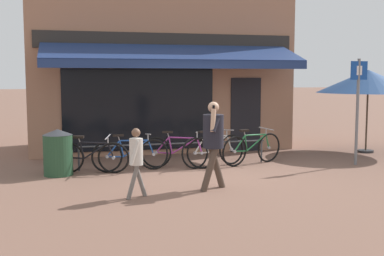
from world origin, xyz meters
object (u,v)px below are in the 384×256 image
Objects in this scene: bicycle_black at (91,156)px; bicycle_silver at (213,150)px; bicycle_blue at (130,154)px; pedestrian_adult at (213,136)px; bicycle_green at (252,148)px; parking_sign at (358,101)px; bicycle_purple at (179,152)px; litter_bin at (58,152)px; cafe_parasol at (368,81)px; pedestrian_child at (136,155)px.

bicycle_silver reaches higher than bicycle_black.
pedestrian_adult is at bearing -63.68° from bicycle_blue.
bicycle_green is 0.69× the size of parking_sign.
bicycle_blue is at bearing -63.62° from pedestrian_adult.
bicycle_purple is at bearing 19.83° from bicycle_black.
litter_bin reaches higher than bicycle_blue.
pedestrian_adult is (2.17, -2.14, 0.64)m from bicycle_black.
parking_sign is at bearing -29.46° from bicycle_silver.
bicycle_blue is 0.69× the size of parking_sign.
bicycle_purple is 0.99× the size of bicycle_green.
bicycle_blue is (0.89, 0.08, -0.00)m from bicycle_black.
bicycle_purple is 0.61× the size of cafe_parasol.
bicycle_green is 4.08m from pedestrian_child.
bicycle_black is 2.87m from bicycle_silver.
parking_sign is 0.90× the size of cafe_parasol.
litter_bin is at bearing -68.16° from pedestrian_child.
pedestrian_child is at bearing -98.19° from bicycle_purple.
parking_sign is at bearing 10.74° from bicycle_purple.
litter_bin is at bearing -161.57° from bicycle_black.
pedestrian_child reaches higher than bicycle_silver.
bicycle_green is 1.41× the size of pedestrian_child.
pedestrian_child is at bearing -161.76° from parking_sign.
bicycle_silver is 3.57m from litter_bin.
pedestrian_child is at bearing -161.37° from bicycle_green.
bicycle_blue is at bearing 21.32° from bicycle_black.
pedestrian_adult is at bearing -66.42° from bicycle_purple.
bicycle_purple is 5.97m from cafe_parasol.
pedestrian_adult is at bearing -36.43° from litter_bin.
bicycle_blue is at bearing 3.63° from litter_bin.
bicycle_green is 0.62× the size of cafe_parasol.
litter_bin is at bearing -40.14° from pedestrian_adult.
parking_sign reaches higher than bicycle_blue.
bicycle_black is 2.54m from pedestrian_child.
cafe_parasol reaches higher than bicycle_silver.
bicycle_black is 3.11m from pedestrian_adult.
bicycle_purple is 1.04× the size of pedestrian_adult.
litter_bin is at bearing 179.85° from bicycle_blue.
pedestrian_child reaches higher than bicycle_black.
bicycle_blue is 1.76× the size of litter_bin.
parking_sign is at bearing -169.61° from pedestrian_child.
pedestrian_adult reaches higher than bicycle_black.
cafe_parasol reaches higher than bicycle_black.
pedestrian_child reaches higher than litter_bin.
pedestrian_child is 0.44× the size of cafe_parasol.
litter_bin is (-2.72, -0.14, 0.12)m from bicycle_purple.
bicycle_silver is at bearing 168.81° from parking_sign.
bicycle_green is 2.77m from parking_sign.
bicycle_purple reaches higher than bicycle_black.
parking_sign reaches higher than bicycle_black.
parking_sign is (6.97, -0.54, 1.05)m from litter_bin.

